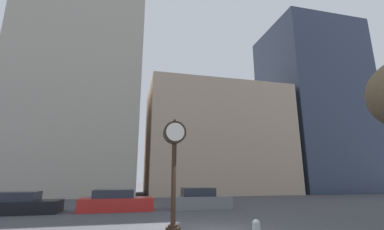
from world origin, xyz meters
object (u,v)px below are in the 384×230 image
Objects in this scene: street_clock at (174,152)px; car_red at (116,202)px; car_grey at (200,200)px; car_black at (16,204)px.

street_clock is 7.75m from car_red.
car_black is at bearing -178.12° from car_grey.
car_grey is at bearing -3.17° from car_red.
car_red reaches higher than car_black.
street_clock is 7.68m from car_grey.
car_black is at bearing -179.50° from car_red.
car_red is at bearing 0.55° from car_black.
car_grey is (11.01, -0.12, 0.06)m from car_black.
car_black is 1.05× the size of car_red.
car_grey is (2.93, 6.64, -2.52)m from street_clock.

